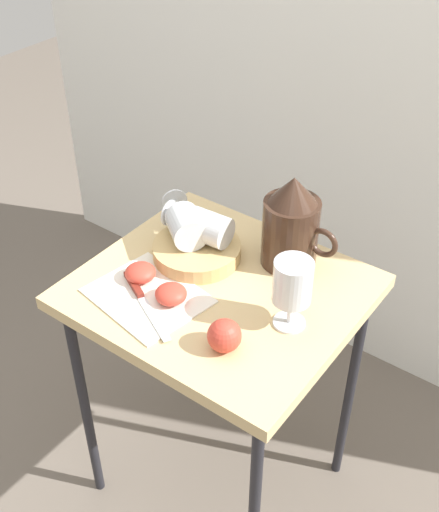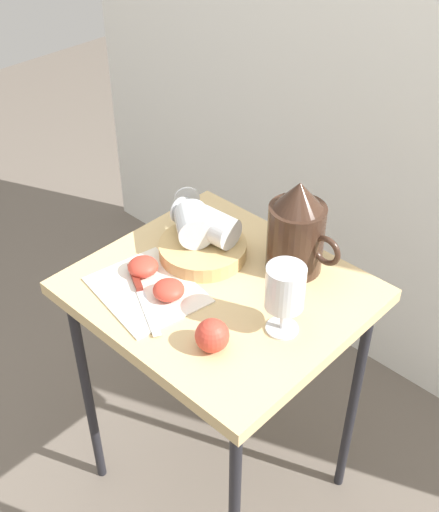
{
  "view_description": "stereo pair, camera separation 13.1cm",
  "coord_description": "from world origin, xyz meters",
  "px_view_note": "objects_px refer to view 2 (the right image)",
  "views": [
    {
      "loc": [
        0.62,
        -0.84,
        1.56
      ],
      "look_at": [
        0.0,
        0.0,
        0.76
      ],
      "focal_mm": 45.72,
      "sensor_mm": 36.0,
      "label": 1
    },
    {
      "loc": [
        0.72,
        -0.75,
        1.56
      ],
      "look_at": [
        0.0,
        0.0,
        0.76
      ],
      "focal_mm": 45.72,
      "sensor_mm": 36.0,
      "label": 2
    }
  ],
  "objects_px": {
    "table": "(220,310)",
    "wine_glass_upright": "(285,291)",
    "apple_half_right": "(169,290)",
    "basket_tray": "(203,249)",
    "wine_glass_tipped_near": "(214,227)",
    "pitcher": "(296,235)",
    "apple_half_left": "(143,267)",
    "apple_whole": "(212,336)",
    "wine_glass_tipped_far": "(193,223)",
    "knife": "(139,288)"
  },
  "relations": [
    {
      "from": "wine_glass_upright",
      "to": "apple_half_left",
      "type": "xyz_separation_m",
      "value": [
        -0.32,
        -0.07,
        -0.08
      ]
    },
    {
      "from": "table",
      "to": "wine_glass_upright",
      "type": "distance_m",
      "value": 0.24
    },
    {
      "from": "apple_half_right",
      "to": "basket_tray",
      "type": "bearing_deg",
      "value": 108.55
    },
    {
      "from": "knife",
      "to": "apple_half_right",
      "type": "bearing_deg",
      "value": 25.53
    },
    {
      "from": "basket_tray",
      "to": "apple_half_left",
      "type": "distance_m",
      "value": 0.14
    },
    {
      "from": "apple_half_left",
      "to": "wine_glass_tipped_far",
      "type": "bearing_deg",
      "value": 83.12
    },
    {
      "from": "apple_half_left",
      "to": "apple_whole",
      "type": "bearing_deg",
      "value": -12.11
    },
    {
      "from": "wine_glass_upright",
      "to": "apple_whole",
      "type": "distance_m",
      "value": 0.16
    },
    {
      "from": "table",
      "to": "pitcher",
      "type": "height_order",
      "value": "pitcher"
    },
    {
      "from": "apple_half_right",
      "to": "knife",
      "type": "height_order",
      "value": "apple_half_right"
    },
    {
      "from": "basket_tray",
      "to": "knife",
      "type": "height_order",
      "value": "basket_tray"
    },
    {
      "from": "pitcher",
      "to": "wine_glass_tipped_near",
      "type": "distance_m",
      "value": 0.18
    },
    {
      "from": "pitcher",
      "to": "wine_glass_upright",
      "type": "bearing_deg",
      "value": -58.06
    },
    {
      "from": "apple_half_left",
      "to": "basket_tray",
      "type": "bearing_deg",
      "value": 71.32
    },
    {
      "from": "apple_half_right",
      "to": "apple_half_left",
      "type": "bearing_deg",
      "value": 171.51
    },
    {
      "from": "apple_whole",
      "to": "apple_half_left",
      "type": "bearing_deg",
      "value": 167.89
    },
    {
      "from": "apple_half_left",
      "to": "knife",
      "type": "xyz_separation_m",
      "value": [
        0.04,
        -0.04,
        -0.01
      ]
    },
    {
      "from": "apple_half_right",
      "to": "apple_whole",
      "type": "distance_m",
      "value": 0.17
    },
    {
      "from": "basket_tray",
      "to": "apple_half_right",
      "type": "distance_m",
      "value": 0.16
    },
    {
      "from": "apple_half_left",
      "to": "apple_whole",
      "type": "xyz_separation_m",
      "value": [
        0.26,
        -0.06,
        0.01
      ]
    },
    {
      "from": "pitcher",
      "to": "wine_glass_tipped_far",
      "type": "xyz_separation_m",
      "value": [
        -0.2,
        -0.11,
        -0.01
      ]
    },
    {
      "from": "pitcher",
      "to": "wine_glass_tipped_far",
      "type": "height_order",
      "value": "pitcher"
    },
    {
      "from": "wine_glass_upright",
      "to": "apple_half_right",
      "type": "relative_size",
      "value": 2.32
    },
    {
      "from": "table",
      "to": "wine_glass_upright",
      "type": "relative_size",
      "value": 4.54
    },
    {
      "from": "pitcher",
      "to": "basket_tray",
      "type": "bearing_deg",
      "value": -147.92
    },
    {
      "from": "pitcher",
      "to": "knife",
      "type": "height_order",
      "value": "pitcher"
    },
    {
      "from": "wine_glass_tipped_near",
      "to": "knife",
      "type": "relative_size",
      "value": 0.77
    },
    {
      "from": "wine_glass_upright",
      "to": "apple_half_left",
      "type": "relative_size",
      "value": 2.32
    },
    {
      "from": "wine_glass_tipped_far",
      "to": "knife",
      "type": "distance_m",
      "value": 0.19
    },
    {
      "from": "table",
      "to": "apple_half_left",
      "type": "bearing_deg",
      "value": -149.94
    },
    {
      "from": "basket_tray",
      "to": "apple_whole",
      "type": "xyz_separation_m",
      "value": [
        0.21,
        -0.19,
        0.01
      ]
    },
    {
      "from": "basket_tray",
      "to": "pitcher",
      "type": "xyz_separation_m",
      "value": [
        0.17,
        0.11,
        0.07
      ]
    },
    {
      "from": "basket_tray",
      "to": "wine_glass_tipped_near",
      "type": "height_order",
      "value": "wine_glass_tipped_near"
    },
    {
      "from": "basket_tray",
      "to": "wine_glass_tipped_far",
      "type": "height_order",
      "value": "wine_glass_tipped_far"
    },
    {
      "from": "pitcher",
      "to": "apple_half_left",
      "type": "relative_size",
      "value": 3.27
    },
    {
      "from": "basket_tray",
      "to": "apple_whole",
      "type": "relative_size",
      "value": 2.99
    },
    {
      "from": "pitcher",
      "to": "wine_glass_tipped_far",
      "type": "relative_size",
      "value": 1.31
    },
    {
      "from": "wine_glass_tipped_far",
      "to": "apple_whole",
      "type": "distance_m",
      "value": 0.31
    },
    {
      "from": "basket_tray",
      "to": "knife",
      "type": "relative_size",
      "value": 0.95
    },
    {
      "from": "wine_glass_tipped_near",
      "to": "apple_whole",
      "type": "height_order",
      "value": "wine_glass_tipped_near"
    },
    {
      "from": "table",
      "to": "apple_half_right",
      "type": "relative_size",
      "value": 10.53
    },
    {
      "from": "wine_glass_tipped_far",
      "to": "knife",
      "type": "relative_size",
      "value": 0.8
    },
    {
      "from": "wine_glass_tipped_far",
      "to": "wine_glass_upright",
      "type": "bearing_deg",
      "value": -11.36
    },
    {
      "from": "wine_glass_tipped_far",
      "to": "basket_tray",
      "type": "bearing_deg",
      "value": -1.92
    },
    {
      "from": "wine_glass_upright",
      "to": "wine_glass_tipped_near",
      "type": "xyz_separation_m",
      "value": [
        -0.26,
        0.09,
        -0.03
      ]
    },
    {
      "from": "wine_glass_upright",
      "to": "knife",
      "type": "bearing_deg",
      "value": -157.72
    },
    {
      "from": "basket_tray",
      "to": "wine_glass_tipped_far",
      "type": "relative_size",
      "value": 1.2
    },
    {
      "from": "pitcher",
      "to": "apple_half_left",
      "type": "distance_m",
      "value": 0.33
    },
    {
      "from": "basket_tray",
      "to": "apple_half_left",
      "type": "relative_size",
      "value": 2.99
    },
    {
      "from": "basket_tray",
      "to": "wine_glass_tipped_near",
      "type": "distance_m",
      "value": 0.06
    }
  ]
}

